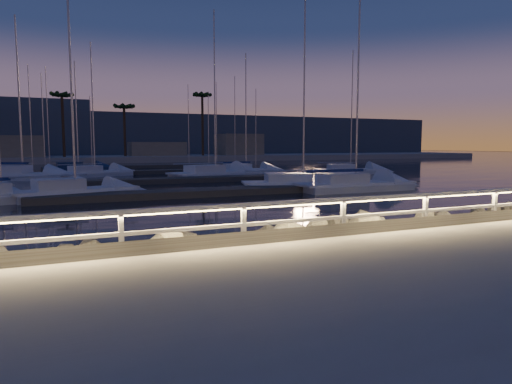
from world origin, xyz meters
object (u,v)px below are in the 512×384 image
at_px(sailboat_h, 213,173).
at_px(sailboat_j, 21,175).
at_px(sailboat_g, 244,170).
at_px(sailboat_n, 77,168).
at_px(sailboat_k, 93,172).
at_px(guard_rail, 398,204).
at_px(sailboat_l, 349,170).
at_px(sailboat_d, 300,183).
at_px(sailboat_a, 72,191).
at_px(sailboat_c, 353,184).

xyz_separation_m(sailboat_h, sailboat_j, (-16.32, 4.30, 0.02)).
height_order(sailboat_g, sailboat_h, sailboat_h).
distance_m(sailboat_g, sailboat_n, 19.28).
relative_size(sailboat_k, sailboat_n, 1.04).
xyz_separation_m(guard_rail, sailboat_j, (-12.14, 34.32, -0.91)).
bearing_deg(sailboat_l, guard_rail, -108.17).
bearing_deg(sailboat_h, sailboat_d, -95.09).
bearing_deg(sailboat_n, sailboat_g, -40.08).
bearing_deg(sailboat_n, sailboat_d, -70.57).
height_order(sailboat_a, sailboat_j, sailboat_j).
distance_m(sailboat_k, sailboat_n, 8.74).
bearing_deg(sailboat_h, guard_rail, -112.46).
distance_m(sailboat_h, sailboat_n, 18.50).
xyz_separation_m(sailboat_h, sailboat_l, (15.05, -0.20, -0.05)).
bearing_deg(sailboat_l, sailboat_j, -173.51).
bearing_deg(sailboat_g, sailboat_k, 174.45).
bearing_deg(sailboat_j, sailboat_a, -53.16).
bearing_deg(sailboat_n, sailboat_c, -68.31).
bearing_deg(sailboat_h, sailboat_c, -86.99).
bearing_deg(sailboat_a, sailboat_k, 65.83).
height_order(sailboat_a, sailboat_g, sailboat_g).
relative_size(sailboat_c, sailboat_j, 1.02).
bearing_deg(sailboat_k, sailboat_a, -121.69).
relative_size(sailboat_c, sailboat_n, 1.17).
xyz_separation_m(sailboat_h, sailboat_k, (-10.19, 5.97, -0.03)).
xyz_separation_m(sailboat_c, sailboat_g, (-0.03, 19.26, -0.04)).
height_order(guard_rail, sailboat_g, sailboat_g).
xyz_separation_m(guard_rail, sailboat_l, (19.23, 29.82, -0.98)).
bearing_deg(sailboat_l, sailboat_g, 172.31).
relative_size(sailboat_g, sailboat_j, 0.89).
height_order(guard_rail, sailboat_a, sailboat_a).
height_order(sailboat_d, sailboat_h, sailboat_h).
bearing_deg(sailboat_a, sailboat_l, 7.30).
bearing_deg(sailboat_j, sailboat_d, -18.37).
bearing_deg(sailboat_n, sailboat_k, -89.25).
bearing_deg(sailboat_l, sailboat_h, -166.11).
height_order(sailboat_l, sailboat_n, sailboat_l).
relative_size(guard_rail, sailboat_h, 2.87).
relative_size(guard_rail, sailboat_c, 3.06).
bearing_deg(sailboat_d, sailboat_n, 132.17).
bearing_deg(guard_rail, sailboat_c, 58.67).
height_order(sailboat_g, sailboat_n, sailboat_g).
xyz_separation_m(sailboat_g, sailboat_j, (-21.10, 0.28, 0.06)).
bearing_deg(sailboat_k, sailboat_l, -37.86).
bearing_deg(sailboat_d, sailboat_c, -26.28).
distance_m(guard_rail, sailboat_h, 30.32).
bearing_deg(guard_rail, sailboat_l, 57.19).
distance_m(sailboat_a, sailboat_d, 14.76).
distance_m(sailboat_g, sailboat_j, 21.10).
bearing_deg(sailboat_c, sailboat_n, 118.30).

